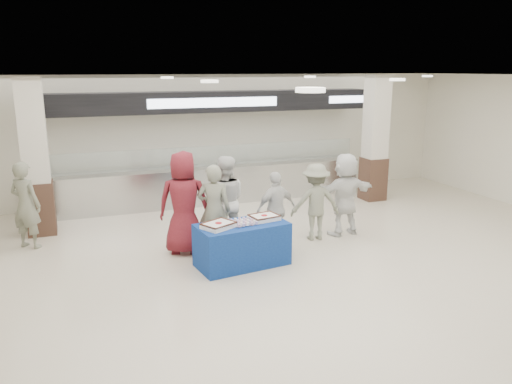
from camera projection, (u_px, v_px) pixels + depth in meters
name	position (u px, v px, depth m)	size (l,w,h in m)	color
ground	(305.00, 284.00, 7.95)	(14.00, 14.00, 0.00)	beige
serving_line	(212.00, 158.00, 12.57)	(8.70, 0.85, 2.80)	#B7BABE
column_left	(36.00, 161.00, 10.03)	(0.55, 0.55, 3.20)	#39231A
column_right	(375.00, 141.00, 12.76)	(0.55, 0.55, 3.20)	#39231A
display_table	(242.00, 245.00, 8.63)	(1.55, 0.78, 0.75)	navy
sheet_cake_left	(219.00, 225.00, 8.32)	(0.63, 0.58, 0.10)	white
sheet_cake_right	(264.00, 217.00, 8.76)	(0.53, 0.45, 0.10)	white
cupcake_tray	(244.00, 222.00, 8.53)	(0.44, 0.35, 0.07)	#B0B1B6
civilian_maroon	(184.00, 203.00, 9.10)	(0.93, 0.61, 1.91)	maroon
soldier_a	(214.00, 210.00, 9.05)	(0.61, 0.40, 1.68)	slate
chef_tall	(224.00, 201.00, 9.53)	(0.85, 0.66, 1.75)	silver
chef_short	(276.00, 209.00, 9.53)	(0.85, 0.36, 1.46)	silver
soldier_b	(315.00, 202.00, 9.88)	(0.99, 0.57, 1.54)	slate
civilian_white	(345.00, 194.00, 10.15)	(1.58, 0.50, 1.70)	white
soldier_bg	(26.00, 205.00, 9.39)	(0.61, 0.40, 1.67)	slate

